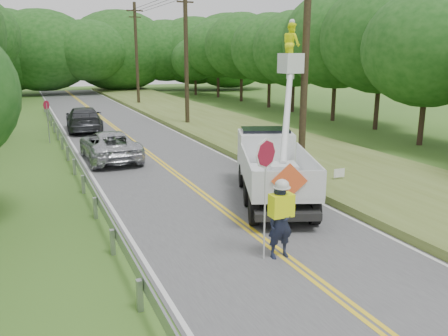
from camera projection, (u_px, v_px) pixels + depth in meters
name	position (u px, v px, depth m)	size (l,w,h in m)	color
ground	(332.00, 293.00, 10.28)	(140.00, 140.00, 0.00)	#395D22
road	(159.00, 161.00, 22.70)	(7.20, 96.00, 0.03)	#4E4D50
guardrail	(71.00, 154.00, 21.81)	(0.18, 48.00, 0.77)	#95989C
utility_poles	(227.00, 52.00, 26.05)	(1.60, 43.30, 10.00)	black
tall_grass_verge	(283.00, 147.00, 25.44)	(7.00, 96.00, 0.30)	#556528
treeline_right	(319.00, 46.00, 36.14)	(10.17, 54.34, 9.95)	#332319
treeline_horizon	(74.00, 51.00, 59.22)	(56.90, 14.40, 10.86)	#164613
flagger	(281.00, 216.00, 11.77)	(1.18, 0.47, 3.19)	#191E33
bucket_truck	(272.00, 154.00, 17.38)	(4.78, 6.75, 6.38)	black
suv_silver	(110.00, 145.00, 22.79)	(2.43, 5.28, 1.47)	#B7B9C0
suv_darkgrey	(84.00, 119.00, 31.42)	(2.26, 5.57, 1.62)	#34363B
stop_sign_permanent	(47.00, 115.00, 26.90)	(0.39, 0.41, 2.53)	#95989C
yard_sign	(339.00, 174.00, 18.35)	(0.50, 0.04, 0.73)	white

